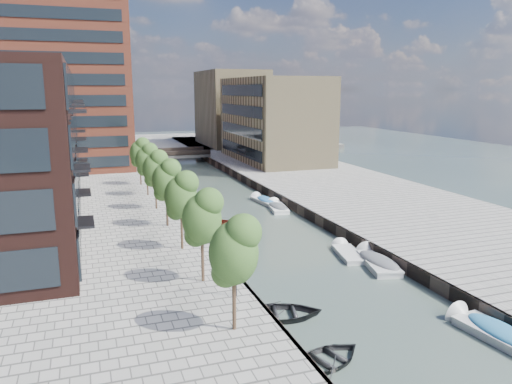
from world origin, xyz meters
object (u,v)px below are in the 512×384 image
motorboat_1 (376,261)px  bridge (172,154)px  sloop_1 (281,318)px  motorboat_2 (346,253)px  tree_1 (202,216)px  car (240,153)px  tree_5 (146,158)px  tree_3 (166,179)px  tree_2 (181,194)px  tree_4 (155,167)px  tree_6 (140,151)px  sloop_4 (193,218)px  motorboat_4 (277,207)px  sloop_0 (327,363)px  motorboat_0 (493,332)px  sloop_3 (192,210)px  motorboat_3 (264,201)px  sloop_2 (207,225)px  tree_0 (234,249)px

motorboat_1 → bridge: bearing=95.1°
sloop_1 → motorboat_2: 12.82m
tree_1 → car: bearing=70.3°
tree_1 → tree_5: 28.00m
tree_3 → sloop_1: bearing=-79.3°
tree_3 → car: size_ratio=1.61×
tree_2 → motorboat_2: (12.80, -2.79, -5.22)m
tree_4 → tree_6: size_ratio=1.00×
tree_1 → tree_3: size_ratio=1.00×
sloop_4 → motorboat_2: motorboat_2 is taller
motorboat_4 → motorboat_1: bearing=-88.2°
sloop_0 → motorboat_0: bearing=-111.3°
sloop_3 → motorboat_2: (8.64, -18.92, 0.09)m
motorboat_3 → motorboat_2: bearing=-90.5°
tree_1 → tree_5: bearing=90.0°
tree_4 → sloop_0: bearing=-83.1°
sloop_2 → sloop_4: bearing=21.3°
tree_0 → sloop_1: 6.80m
tree_3 → tree_4: same height
tree_0 → sloop_1: size_ratio=1.21×
tree_2 → tree_5: size_ratio=1.00×
tree_4 → sloop_1: 26.43m
sloop_2 → tree_0: bearing=176.8°
sloop_0 → sloop_1: 5.35m
motorboat_2 → sloop_2: bearing=124.4°
sloop_2 → motorboat_2: motorboat_2 is taller
bridge → motorboat_4: 40.80m
sloop_2 → motorboat_0: 28.70m
motorboat_0 → motorboat_1: 11.86m
tree_3 → car: 47.27m
sloop_3 → motorboat_0: (9.35, -33.60, 0.23)m
tree_6 → sloop_4: size_ratio=1.18×
tree_1 → tree_3: bearing=90.0°
tree_0 → tree_5: (0.00, 35.00, 0.00)m
bridge → sloop_2: 44.53m
tree_4 → motorboat_4: size_ratio=1.17×
motorboat_2 → motorboat_4: size_ratio=0.95×
tree_3 → sloop_2: (4.26, 2.70, -5.31)m
tree_5 → motorboat_2: (12.80, -23.79, -5.22)m
motorboat_4 → sloop_3: bearing=163.7°
bridge → motorboat_0: (5.00, -71.47, -1.16)m
tree_5 → car: tree_5 is taller
tree_0 → tree_6: size_ratio=1.00×
tree_3 → motorboat_0: tree_3 is taller
tree_3 → sloop_4: size_ratio=1.18×
motorboat_1 → tree_0: bearing=-148.7°
tree_1 → sloop_1: size_ratio=1.21×
bridge → tree_0: 68.64m
sloop_1 → motorboat_2: size_ratio=1.01×
tree_5 → motorboat_0: 41.09m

